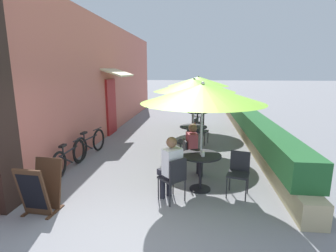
{
  "coord_description": "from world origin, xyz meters",
  "views": [
    {
      "loc": [
        0.9,
        -3.41,
        2.45
      ],
      "look_at": [
        0.15,
        3.26,
        1.0
      ],
      "focal_mm": 28.0,
      "sensor_mm": 36.0,
      "label": 1
    }
  ],
  "objects_px": {
    "coffee_cup_near": "(203,154)",
    "cafe_chair_mid_left": "(186,140)",
    "cafe_chair_near_right": "(174,176)",
    "patio_umbrella_far": "(198,81)",
    "patio_umbrella_near": "(203,94)",
    "bicycle_leaning": "(70,157)",
    "patio_table_near": "(201,164)",
    "seated_patron_near_left": "(194,147)",
    "cafe_chair_near_back": "(239,170)",
    "patio_table_far": "(197,117)",
    "coffee_cup_far": "(197,111)",
    "cafe_chair_far_right": "(195,115)",
    "cafe_chair_mid_right": "(199,129)",
    "cafe_chair_far_left": "(201,121)",
    "patio_umbrella_mid": "(194,85)",
    "bicycle_second": "(90,144)",
    "patio_table_mid": "(193,132)",
    "coffee_cup_mid": "(194,124)",
    "menu_board": "(41,188)",
    "cafe_chair_near_left": "(189,155)",
    "seated_patron_near_right": "(170,166)"
  },
  "relations": [
    {
      "from": "cafe_chair_far_right",
      "to": "menu_board",
      "type": "height_order",
      "value": "menu_board"
    },
    {
      "from": "cafe_chair_near_right",
      "to": "patio_umbrella_mid",
      "type": "xyz_separation_m",
      "value": [
        0.29,
        3.3,
        1.48
      ]
    },
    {
      "from": "seated_patron_near_left",
      "to": "cafe_chair_far_left",
      "type": "relative_size",
      "value": 1.44
    },
    {
      "from": "cafe_chair_mid_right",
      "to": "cafe_chair_far_left",
      "type": "relative_size",
      "value": 1.0
    },
    {
      "from": "seated_patron_near_left",
      "to": "cafe_chair_near_back",
      "type": "height_order",
      "value": "seated_patron_near_left"
    },
    {
      "from": "cafe_chair_near_left",
      "to": "menu_board",
      "type": "relative_size",
      "value": 0.97
    },
    {
      "from": "patio_umbrella_near",
      "to": "patio_umbrella_mid",
      "type": "relative_size",
      "value": 1.0
    },
    {
      "from": "patio_umbrella_mid",
      "to": "cafe_chair_far_right",
      "type": "distance_m",
      "value": 3.84
    },
    {
      "from": "seated_patron_near_left",
      "to": "patio_table_far",
      "type": "height_order",
      "value": "seated_patron_near_left"
    },
    {
      "from": "coffee_cup_far",
      "to": "seated_patron_near_left",
      "type": "bearing_deg",
      "value": -90.66
    },
    {
      "from": "bicycle_leaning",
      "to": "patio_table_near",
      "type": "bearing_deg",
      "value": -12.46
    },
    {
      "from": "cafe_chair_near_back",
      "to": "patio_table_far",
      "type": "xyz_separation_m",
      "value": [
        -0.82,
        5.65,
        0.05
      ]
    },
    {
      "from": "patio_table_mid",
      "to": "cafe_chair_mid_right",
      "type": "xyz_separation_m",
      "value": [
        0.18,
        0.74,
        -0.05
      ]
    },
    {
      "from": "patio_umbrella_near",
      "to": "cafe_chair_far_left",
      "type": "height_order",
      "value": "patio_umbrella_near"
    },
    {
      "from": "coffee_cup_near",
      "to": "cafe_chair_far_left",
      "type": "distance_m",
      "value": 4.87
    },
    {
      "from": "cafe_chair_near_right",
      "to": "cafe_chair_far_left",
      "type": "relative_size",
      "value": 1.0
    },
    {
      "from": "bicycle_second",
      "to": "patio_umbrella_mid",
      "type": "bearing_deg",
      "value": 23.44
    },
    {
      "from": "coffee_cup_near",
      "to": "cafe_chair_mid_left",
      "type": "bearing_deg",
      "value": 101.45
    },
    {
      "from": "patio_table_near",
      "to": "patio_umbrella_mid",
      "type": "xyz_separation_m",
      "value": [
        -0.2,
        2.72,
        1.43
      ]
    },
    {
      "from": "cafe_chair_near_right",
      "to": "cafe_chair_far_right",
      "type": "xyz_separation_m",
      "value": [
        0.3,
        6.84,
        0.0
      ]
    },
    {
      "from": "seated_patron_near_right",
      "to": "coffee_cup_far",
      "type": "xyz_separation_m",
      "value": [
        0.47,
        5.88,
        0.12
      ]
    },
    {
      "from": "coffee_cup_mid",
      "to": "coffee_cup_far",
      "type": "height_order",
      "value": "same"
    },
    {
      "from": "patio_umbrella_near",
      "to": "patio_table_far",
      "type": "relative_size",
      "value": 2.9
    },
    {
      "from": "seated_patron_near_left",
      "to": "cafe_chair_mid_left",
      "type": "height_order",
      "value": "seated_patron_near_left"
    },
    {
      "from": "seated_patron_near_left",
      "to": "cafe_chair_mid_left",
      "type": "xyz_separation_m",
      "value": [
        -0.23,
        1.24,
        -0.17
      ]
    },
    {
      "from": "cafe_chair_near_right",
      "to": "patio_umbrella_mid",
      "type": "distance_m",
      "value": 3.63
    },
    {
      "from": "cafe_chair_near_right",
      "to": "patio_umbrella_mid",
      "type": "bearing_deg",
      "value": 40.97
    },
    {
      "from": "cafe_chair_near_left",
      "to": "coffee_cup_far",
      "type": "bearing_deg",
      "value": 164.09
    },
    {
      "from": "cafe_chair_far_right",
      "to": "coffee_cup_far",
      "type": "bearing_deg",
      "value": 3.06
    },
    {
      "from": "cafe_chair_near_left",
      "to": "seated_patron_near_left",
      "type": "relative_size",
      "value": 0.7
    },
    {
      "from": "patio_umbrella_near",
      "to": "coffee_cup_far",
      "type": "bearing_deg",
      "value": 91.01
    },
    {
      "from": "coffee_cup_mid",
      "to": "bicycle_leaning",
      "type": "height_order",
      "value": "coffee_cup_mid"
    },
    {
      "from": "seated_patron_near_left",
      "to": "coffee_cup_far",
      "type": "height_order",
      "value": "seated_patron_near_left"
    },
    {
      "from": "patio_table_far",
      "to": "bicycle_second",
      "type": "distance_m",
      "value": 4.78
    },
    {
      "from": "cafe_chair_far_right",
      "to": "coffee_cup_near",
      "type": "bearing_deg",
      "value": -1.25
    },
    {
      "from": "patio_table_mid",
      "to": "cafe_chair_far_right",
      "type": "distance_m",
      "value": 3.54
    },
    {
      "from": "cafe_chair_far_left",
      "to": "bicycle_leaning",
      "type": "relative_size",
      "value": 0.52
    },
    {
      "from": "patio_table_mid",
      "to": "menu_board",
      "type": "height_order",
      "value": "menu_board"
    },
    {
      "from": "cafe_chair_mid_left",
      "to": "coffee_cup_mid",
      "type": "relative_size",
      "value": 9.67
    },
    {
      "from": "coffee_cup_near",
      "to": "cafe_chair_mid_right",
      "type": "relative_size",
      "value": 0.1
    },
    {
      "from": "coffee_cup_near",
      "to": "cafe_chair_mid_right",
      "type": "height_order",
      "value": "cafe_chair_mid_right"
    },
    {
      "from": "seated_patron_near_left",
      "to": "bicycle_second",
      "type": "bearing_deg",
      "value": -124.31
    },
    {
      "from": "cafe_chair_near_left",
      "to": "patio_table_mid",
      "type": "bearing_deg",
      "value": 164.38
    },
    {
      "from": "seated_patron_near_left",
      "to": "patio_umbrella_far",
      "type": "bearing_deg",
      "value": 165.17
    },
    {
      "from": "coffee_cup_far",
      "to": "menu_board",
      "type": "xyz_separation_m",
      "value": [
        -2.66,
        -6.57,
        -0.36
      ]
    },
    {
      "from": "cafe_chair_near_right",
      "to": "cafe_chair_far_left",
      "type": "bearing_deg",
      "value": 40.31
    },
    {
      "from": "menu_board",
      "to": "bicycle_leaning",
      "type": "bearing_deg",
      "value": 106.98
    },
    {
      "from": "cafe_chair_near_right",
      "to": "patio_umbrella_far",
      "type": "height_order",
      "value": "patio_umbrella_far"
    },
    {
      "from": "cafe_chair_near_right",
      "to": "cafe_chair_far_left",
      "type": "height_order",
      "value": "same"
    },
    {
      "from": "patio_umbrella_near",
      "to": "coffee_cup_near",
      "type": "xyz_separation_m",
      "value": [
        0.04,
        -0.1,
        -1.19
      ]
    }
  ]
}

